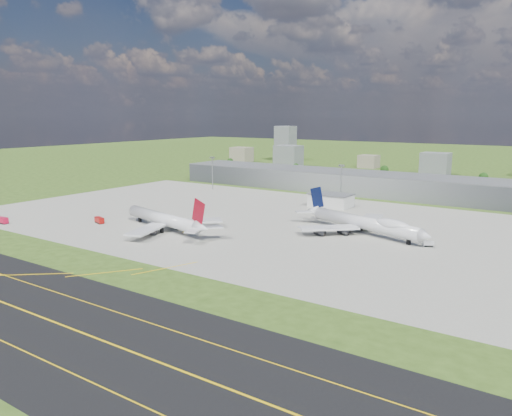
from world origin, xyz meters
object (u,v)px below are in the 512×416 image
Objects in this scene: crash_tender at (3,221)px; fire_truck at (99,220)px; airliner_red_twin at (166,220)px; van_white_far at (428,244)px; airliner_blue_quad at (365,223)px; van_white_near at (353,228)px; tug_yellow at (187,231)px.

fire_truck is at bearing 33.54° from crash_tender.
fire_truck is at bearing 24.40° from airliner_red_twin.
airliner_red_twin reaches higher than van_white_far.
airliner_blue_quad is at bearing -137.42° from airliner_red_twin.
airliner_blue_quad reaches higher than van_white_near.
fire_truck is 52.26m from crash_tender.
crash_tender is 188.06m from van_white_near.
tug_yellow is at bearing -129.48° from airliner_blue_quad.
van_white_far reaches higher than van_white_near.
tug_yellow is at bearing 20.61° from crash_tender.
van_white_far is at bearing 34.62° from fire_truck.
airliner_blue_quad is at bearing 41.00° from fire_truck.
van_white_near is at bearing 27.26° from crash_tender.
van_white_near is (67.00, 51.41, 0.19)m from tug_yellow.
airliner_red_twin is 93.00m from crash_tender.
airliner_red_twin is 42.94m from fire_truck.
airliner_red_twin is at bearing 28.23° from fire_truck.
airliner_red_twin is at bearing 146.70° from tug_yellow.
van_white_near is (121.60, 61.44, -0.45)m from fire_truck.
van_white_far is (162.38, 51.54, -0.44)m from fire_truck.
fire_truck reaches higher than van_white_near.
airliner_red_twin is at bearing 170.16° from van_white_far.
tug_yellow is 115.50m from van_white_far.
airliner_red_twin is 14.46× the size of van_white_far.
van_white_near is at bearing -3.50° from tug_yellow.
airliner_blue_quad is 141.67m from fire_truck.
tug_yellow is (12.63, 1.71, -4.34)m from airliner_red_twin.
van_white_far is at bearing -147.08° from airliner_red_twin.
airliner_blue_quad is 11.10× the size of crash_tender.
airliner_blue_quad is at bearing 140.05° from van_white_far.
crash_tender reaches higher than tug_yellow.
crash_tender is 1.38× the size of van_white_near.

